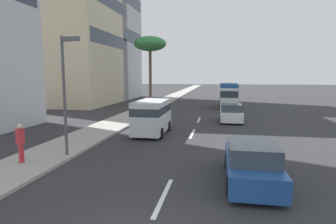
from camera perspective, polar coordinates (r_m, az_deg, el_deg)
name	(u,v)px	position (r m, az deg, el deg)	size (l,w,h in m)	color
ground_plane	(205,107)	(37.30, 7.35, 0.94)	(198.00, 198.00, 0.00)	#2D2D30
sidewalk_right	(153,106)	(38.24, -2.94, 1.26)	(162.00, 3.07, 0.15)	#9E9B93
lane_stripe_near	(163,196)	(10.17, -0.93, -16.58)	(3.20, 0.16, 0.01)	silver
lane_stripe_mid	(192,134)	(20.36, 4.91, -4.37)	(3.20, 0.16, 0.01)	silver
lane_stripe_far	(199,120)	(26.76, 6.20, -1.55)	(3.20, 0.16, 0.01)	silver
van_lead	(152,115)	(20.13, -3.17, -0.56)	(4.72, 2.06, 2.39)	silver
minibus_second	(228,94)	(37.66, 12.01, 3.49)	(6.67, 2.26, 3.10)	silver
car_third	(252,163)	(11.60, 16.43, -9.80)	(4.79, 1.96, 1.62)	#1E478C
car_fourth	(231,113)	(26.03, 12.53, -0.26)	(4.07, 1.96, 1.61)	white
pedestrian_near_lamp	(151,101)	(35.02, -3.41, 2.19)	(0.33, 0.38, 1.54)	#333338
pedestrian_mid_block	(20,141)	(14.66, -27.47, -5.19)	(0.36, 0.28, 1.81)	red
palm_tree	(150,45)	(39.09, -3.61, 13.31)	(4.34, 4.34, 9.15)	brown
street_lamp	(66,81)	(14.83, -19.78, 5.80)	(0.24, 0.97, 5.86)	#4C4C51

